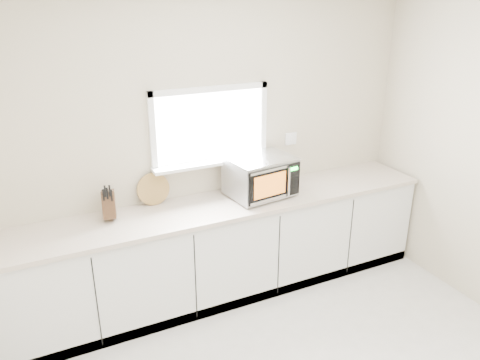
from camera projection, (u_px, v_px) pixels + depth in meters
back_wall at (210, 146)px, 4.21m from camera, size 4.00×0.17×2.70m
cabinets at (225, 250)px, 4.30m from camera, size 3.92×0.60×0.88m
countertop at (224, 205)px, 4.12m from camera, size 3.92×0.64×0.04m
microwave at (261, 176)px, 4.20m from camera, size 0.61×0.51×0.36m
knife_block at (109, 204)px, 3.78m from camera, size 0.14×0.23×0.31m
cutting_board at (153, 189)px, 4.04m from camera, size 0.28×0.07×0.28m
coffee_grinder at (236, 181)px, 4.34m from camera, size 0.12×0.12×0.19m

